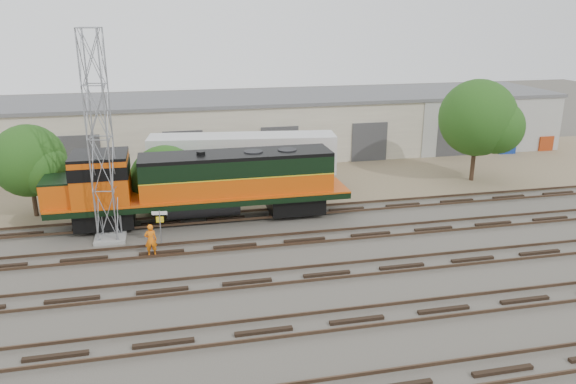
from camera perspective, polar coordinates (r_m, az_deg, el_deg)
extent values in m
plane|color=#47423A|center=(30.90, 2.38, -6.05)|extent=(140.00, 140.00, 0.00)
cube|color=#726047|center=(44.70, -2.57, 1.56)|extent=(80.00, 16.00, 0.02)
cube|color=#4C3828|center=(21.50, 10.48, -17.34)|extent=(80.00, 0.08, 0.14)
cube|color=black|center=(24.49, 7.00, -12.79)|extent=(80.00, 2.40, 0.14)
cube|color=#4C3828|center=(23.82, 7.63, -13.38)|extent=(80.00, 0.08, 0.14)
cube|color=#4C3828|center=(25.03, 6.44, -11.68)|extent=(80.00, 0.08, 0.14)
cube|color=black|center=(28.25, 3.96, -8.31)|extent=(80.00, 2.40, 0.14)
cube|color=#4C3828|center=(27.55, 4.41, -8.71)|extent=(80.00, 0.08, 0.14)
cube|color=#4C3828|center=(28.84, 3.54, -7.43)|extent=(80.00, 0.08, 0.14)
cube|color=black|center=(32.20, 1.69, -4.89)|extent=(80.00, 2.40, 0.14)
cube|color=#4C3828|center=(31.48, 2.03, -5.17)|extent=(80.00, 0.08, 0.14)
cube|color=#4C3828|center=(32.82, 1.37, -4.17)|extent=(80.00, 0.08, 0.14)
cube|color=black|center=(36.28, -0.06, -2.22)|extent=(80.00, 2.40, 0.14)
cube|color=#4C3828|center=(35.54, 0.21, -2.41)|extent=(80.00, 0.08, 0.14)
cube|color=#4C3828|center=(36.92, -0.31, -1.63)|extent=(80.00, 0.08, 0.14)
cube|color=beige|center=(51.79, -4.18, 6.61)|extent=(58.00, 10.00, 5.00)
cube|color=#59595B|center=(51.35, -4.25, 9.52)|extent=(58.40, 10.40, 0.30)
cube|color=#999993|center=(54.87, 20.19, 6.20)|extent=(14.00, 0.10, 5.00)
cube|color=#333335|center=(46.95, -20.36, 3.38)|extent=(3.20, 0.12, 3.40)
cube|color=#333335|center=(46.51, -10.56, 4.07)|extent=(3.20, 0.12, 3.40)
cube|color=#333335|center=(47.43, -0.84, 4.63)|extent=(3.20, 0.12, 3.40)
cube|color=#333335|center=(49.64, 8.27, 5.04)|extent=(3.20, 0.12, 3.40)
cube|color=#333335|center=(52.98, 16.43, 5.30)|extent=(3.20, 0.12, 3.40)
cube|color=black|center=(35.47, -18.09, -2.34)|extent=(3.42, 2.57, 1.07)
cube|color=black|center=(36.14, 0.75, -1.05)|extent=(3.42, 2.57, 1.07)
cube|color=black|center=(35.09, -8.63, -0.60)|extent=(18.17, 3.21, 0.37)
cylinder|color=black|center=(35.30, -8.58, -1.63)|extent=(4.49, 1.18, 1.18)
cube|color=#C24609|center=(35.03, -5.21, 0.92)|extent=(11.76, 2.78, 1.28)
cube|color=black|center=(34.71, -5.26, 2.78)|extent=(11.76, 2.78, 1.07)
cube|color=black|center=(34.55, -5.29, 3.81)|extent=(11.76, 2.78, 0.21)
cube|color=#C24609|center=(34.78, -18.45, 1.22)|extent=(3.21, 3.21, 2.78)
cube|color=black|center=(34.41, -18.68, 3.58)|extent=(3.21, 3.21, 0.17)
cube|color=#C24609|center=(35.31, -22.30, -0.05)|extent=(1.71, 2.57, 1.50)
cube|color=gray|center=(33.93, -17.59, -4.49)|extent=(1.73, 1.73, 0.20)
cylinder|color=gray|center=(32.84, -19.39, 5.34)|extent=(0.09, 0.09, 11.54)
cylinder|color=gray|center=(32.73, -17.55, 5.48)|extent=(0.09, 0.09, 11.54)
cylinder|color=gray|center=(31.81, -19.59, 4.95)|extent=(0.09, 0.09, 11.54)
cylinder|color=gray|center=(31.70, -17.69, 5.09)|extent=(0.09, 0.09, 11.54)
cylinder|color=gray|center=(32.03, -12.83, -3.61)|extent=(0.07, 0.07, 2.07)
cube|color=white|center=(31.72, -12.94, -2.11)|extent=(0.85, 0.14, 0.21)
cube|color=yellow|center=(31.85, -12.89, -2.74)|extent=(0.43, 0.09, 0.33)
imported|color=orange|center=(30.92, -13.77, -4.76)|extent=(0.67, 0.46, 1.79)
cube|color=silver|center=(40.77, -4.62, 3.86)|extent=(13.57, 4.37, 2.77)
cube|color=black|center=(41.72, 2.66, 1.09)|extent=(2.77, 2.86, 1.03)
cube|color=black|center=(40.61, -11.78, 0.48)|extent=(0.15, 0.15, 1.33)
cube|color=black|center=(42.56, -11.49, 1.30)|extent=(0.15, 0.15, 1.33)
cube|color=navy|center=(56.17, 21.10, 4.52)|extent=(1.70, 1.61, 1.50)
cube|color=#9B3310|center=(58.81, 24.38, 4.62)|extent=(1.55, 1.46, 1.40)
cylinder|color=#382619|center=(39.24, -24.35, -0.80)|extent=(0.28, 0.28, 2.08)
sphere|color=#1F4C15|center=(38.56, -24.84, 2.91)|extent=(4.54, 4.54, 4.54)
sphere|color=#1F4C15|center=(37.83, -23.61, 2.09)|extent=(3.18, 3.18, 3.18)
cylinder|color=#382619|center=(37.70, -12.12, -1.62)|extent=(0.32, 0.32, 0.43)
sphere|color=#1F4C15|center=(37.14, -12.30, 1.07)|extent=(4.68, 4.68, 4.68)
sphere|color=#1F4C15|center=(36.61, -10.78, 0.16)|extent=(3.27, 3.27, 3.27)
cylinder|color=#382619|center=(45.66, 18.28, 2.88)|extent=(0.33, 0.33, 2.89)
sphere|color=#1F4C15|center=(44.95, 18.70, 7.16)|extent=(5.79, 5.79, 5.79)
sphere|color=#1F4C15|center=(44.93, 20.46, 6.22)|extent=(4.05, 4.05, 4.05)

